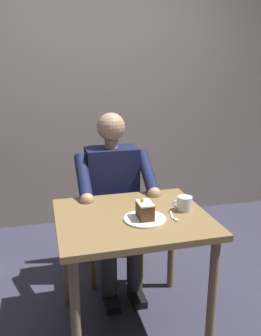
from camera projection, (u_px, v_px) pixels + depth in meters
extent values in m
plane|color=#353446|center=(132.00, 323.00, 2.18)|extent=(14.00, 14.00, 0.00)
cube|color=tan|center=(87.00, 71.00, 3.32)|extent=(6.40, 0.12, 3.00)
cube|color=olive|center=(132.00, 218.00, 1.98)|extent=(0.85, 0.73, 0.04)
cylinder|color=olive|center=(212.00, 294.00, 1.88)|extent=(0.05, 0.05, 0.71)
cylinder|color=olive|center=(76.00, 318.00, 1.71)|extent=(0.05, 0.05, 0.71)
cylinder|color=olive|center=(172.00, 242.00, 2.45)|extent=(0.05, 0.05, 0.71)
cylinder|color=olive|center=(66.00, 255.00, 2.27)|extent=(0.05, 0.05, 0.71)
cube|color=olive|center=(112.00, 219.00, 2.60)|extent=(0.42, 0.42, 0.04)
cube|color=olive|center=(107.00, 180.00, 2.71)|extent=(0.38, 0.04, 0.45)
cylinder|color=olive|center=(142.00, 254.00, 2.54)|extent=(0.04, 0.04, 0.44)
cylinder|color=olive|center=(92.00, 261.00, 2.46)|extent=(0.04, 0.04, 0.44)
cylinder|color=olive|center=(129.00, 233.00, 2.88)|extent=(0.04, 0.04, 0.44)
cylinder|color=olive|center=(86.00, 238.00, 2.79)|extent=(0.04, 0.04, 0.44)
cube|color=#161C3F|center=(112.00, 184.00, 2.51)|extent=(0.36, 0.22, 0.53)
sphere|color=tan|center=(111.00, 127.00, 2.39)|extent=(0.19, 0.19, 0.19)
cylinder|color=tan|center=(111.00, 144.00, 2.43)|extent=(0.09, 0.09, 0.06)
cylinder|color=#161C3F|center=(147.00, 171.00, 2.40)|extent=(0.08, 0.33, 0.26)
sphere|color=tan|center=(154.00, 194.00, 2.28)|extent=(0.09, 0.09, 0.09)
cylinder|color=#161C3F|center=(83.00, 176.00, 2.29)|extent=(0.08, 0.33, 0.26)
sphere|color=tan|center=(87.00, 200.00, 2.17)|extent=(0.09, 0.09, 0.09)
cylinder|color=#32312E|center=(128.00, 226.00, 2.50)|extent=(0.13, 0.38, 0.14)
cylinder|color=#32312E|center=(103.00, 228.00, 2.45)|extent=(0.13, 0.38, 0.14)
cylinder|color=#32312E|center=(135.00, 268.00, 2.39)|extent=(0.11, 0.11, 0.42)
cube|color=black|center=(137.00, 296.00, 2.39)|extent=(0.09, 0.22, 0.05)
cylinder|color=#32312E|center=(109.00, 271.00, 2.35)|extent=(0.11, 0.11, 0.42)
cube|color=black|center=(111.00, 301.00, 2.35)|extent=(0.09, 0.22, 0.05)
cylinder|color=white|center=(145.00, 219.00, 1.92)|extent=(0.23, 0.23, 0.01)
cube|color=brown|center=(145.00, 211.00, 1.90)|extent=(0.08, 0.12, 0.08)
cube|color=beige|center=(145.00, 203.00, 1.89)|extent=(0.08, 0.12, 0.01)
sphere|color=gold|center=(142.00, 200.00, 1.90)|extent=(0.02, 0.02, 0.02)
cylinder|color=silver|center=(185.00, 204.00, 2.03)|extent=(0.09, 0.09, 0.09)
torus|color=silver|center=(176.00, 204.00, 2.02)|extent=(0.05, 0.01, 0.05)
cylinder|color=black|center=(185.00, 198.00, 2.02)|extent=(0.08, 0.08, 0.01)
cube|color=silver|center=(171.00, 215.00, 1.98)|extent=(0.04, 0.11, 0.01)
ellipsoid|color=silver|center=(176.00, 219.00, 1.91)|extent=(0.03, 0.04, 0.01)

